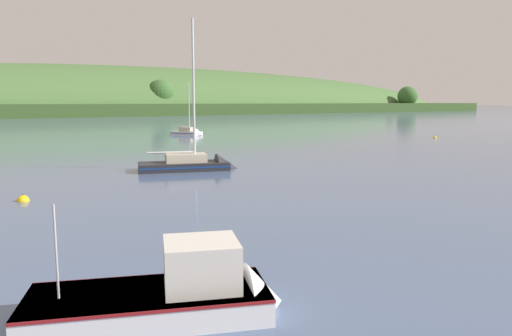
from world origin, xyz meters
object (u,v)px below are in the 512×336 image
(sailboat_far_left, at_px, (190,134))
(mooring_buoy_midchannel, at_px, (23,201))
(fishing_boat_moored, at_px, (178,302))
(mooring_buoy_off_fishing_boat, at_px, (435,138))
(sailboat_midwater_white, at_px, (196,168))

(sailboat_far_left, height_order, mooring_buoy_midchannel, sailboat_far_left)
(sailboat_far_left, relative_size, mooring_buoy_midchannel, 12.84)
(fishing_boat_moored, bearing_deg, sailboat_far_left, 85.54)
(fishing_boat_moored, height_order, mooring_buoy_off_fishing_boat, fishing_boat_moored)
(fishing_boat_moored, bearing_deg, mooring_buoy_midchannel, 115.20)
(sailboat_midwater_white, xyz_separation_m, mooring_buoy_midchannel, (-13.59, -7.00, -0.16))
(fishing_boat_moored, height_order, mooring_buoy_midchannel, fishing_boat_moored)
(sailboat_far_left, relative_size, mooring_buoy_off_fishing_boat, 14.95)
(fishing_boat_moored, distance_m, mooring_buoy_off_fishing_boat, 70.31)
(sailboat_midwater_white, relative_size, mooring_buoy_off_fishing_boat, 20.62)
(sailboat_far_left, xyz_separation_m, fishing_boat_moored, (-26.75, -65.62, 0.15))
(sailboat_midwater_white, xyz_separation_m, sailboat_far_left, (15.59, 40.10, 0.06))
(sailboat_midwater_white, height_order, mooring_buoy_off_fishing_boat, sailboat_midwater_white)
(mooring_buoy_off_fishing_boat, bearing_deg, sailboat_midwater_white, -162.59)
(sailboat_midwater_white, height_order, fishing_boat_moored, sailboat_midwater_white)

